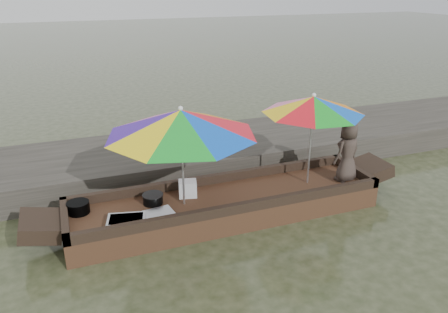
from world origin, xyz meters
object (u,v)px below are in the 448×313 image
object	(u,v)px
tray_crayfish	(126,221)
supply_bag	(188,189)
boat_hull	(226,206)
umbrella_stern	(311,140)
cooking_pot	(78,207)
charcoal_grill	(153,199)
umbrella_bow	(182,157)
tray_scallop	(156,216)
vendor	(348,152)

from	to	relation	value
tray_crayfish	supply_bag	distance (m)	1.18
boat_hull	tray_crayfish	distance (m)	1.66
umbrella_stern	cooking_pot	bearing A→B (deg)	175.55
boat_hull	charcoal_grill	world-z (taller)	charcoal_grill
charcoal_grill	umbrella_bow	bearing A→B (deg)	-22.21
boat_hull	tray_scallop	distance (m)	1.24
charcoal_grill	umbrella_stern	xyz separation A→B (m)	(2.62, -0.18, 0.70)
tray_scallop	boat_hull	bearing A→B (deg)	12.20
supply_bag	umbrella_bow	world-z (taller)	umbrella_bow
vendor	umbrella_stern	distance (m)	0.71
vendor	umbrella_bow	world-z (taller)	umbrella_bow
tray_crayfish	vendor	world-z (taller)	vendor
tray_crayfish	umbrella_bow	bearing A→B (deg)	17.26
boat_hull	charcoal_grill	distance (m)	1.18
boat_hull	umbrella_stern	bearing A→B (deg)	0.00
supply_bag	tray_crayfish	bearing A→B (deg)	-153.61
tray_scallop	vendor	xyz separation A→B (m)	(3.33, 0.11, 0.49)
tray_scallop	umbrella_bow	xyz separation A→B (m)	(0.50, 0.26, 0.74)
tray_scallop	vendor	bearing A→B (deg)	1.90
tray_crayfish	tray_scallop	world-z (taller)	tray_crayfish
tray_scallop	charcoal_grill	xyz separation A→B (m)	(0.06, 0.44, 0.04)
tray_scallop	supply_bag	xyz separation A→B (m)	(0.63, 0.50, 0.10)
tray_scallop	umbrella_bow	size ratio (longest dim) A/B	0.24
supply_bag	umbrella_bow	xyz separation A→B (m)	(-0.13, -0.24, 0.65)
cooking_pot	vendor	world-z (taller)	vendor
cooking_pot	vendor	bearing A→B (deg)	-5.72
boat_hull	vendor	size ratio (longest dim) A/B	4.74
tray_crayfish	tray_scallop	xyz separation A→B (m)	(0.43, 0.03, -0.01)
vendor	cooking_pot	bearing A→B (deg)	-19.12
supply_bag	umbrella_bow	distance (m)	0.70
cooking_pot	umbrella_stern	size ratio (longest dim) A/B	0.20
charcoal_grill	vendor	world-z (taller)	vendor
boat_hull	charcoal_grill	bearing A→B (deg)	170.96
boat_hull	vendor	world-z (taller)	vendor
cooking_pot	umbrella_stern	world-z (taller)	umbrella_stern
cooking_pot	tray_crayfish	world-z (taller)	cooking_pot
tray_scallop	charcoal_grill	distance (m)	0.45
charcoal_grill	vendor	size ratio (longest dim) A/B	0.29
vendor	supply_bag	bearing A→B (deg)	-21.53
umbrella_bow	charcoal_grill	bearing A→B (deg)	157.79
tray_scallop	supply_bag	distance (m)	0.81
tray_crayfish	umbrella_stern	bearing A→B (deg)	5.30
cooking_pot	umbrella_bow	distance (m)	1.71
boat_hull	umbrella_bow	bearing A→B (deg)	180.00
boat_hull	tray_scallop	xyz separation A→B (m)	(-1.20, -0.26, 0.21)
cooking_pot	tray_crayfish	bearing A→B (deg)	-43.46
charcoal_grill	supply_bag	xyz separation A→B (m)	(0.58, 0.06, 0.06)
umbrella_stern	charcoal_grill	bearing A→B (deg)	176.04
supply_bag	umbrella_bow	bearing A→B (deg)	-118.89
boat_hull	tray_crayfish	bearing A→B (deg)	-169.93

